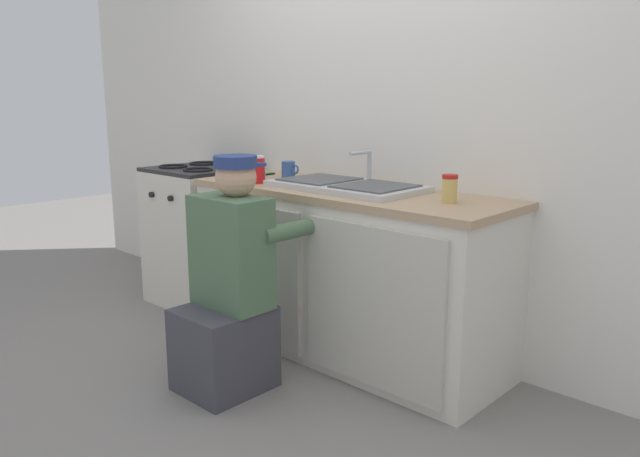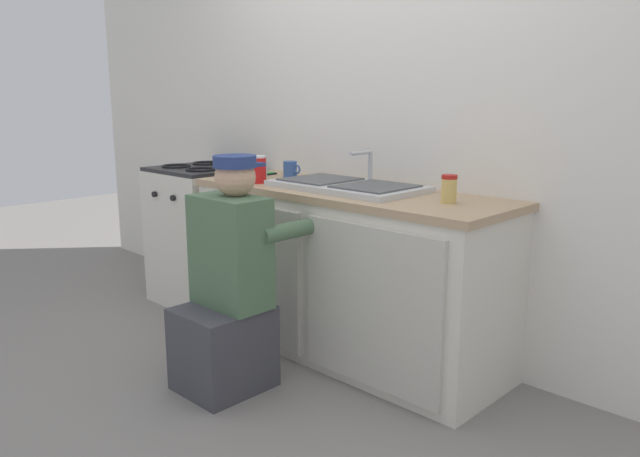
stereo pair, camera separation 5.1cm
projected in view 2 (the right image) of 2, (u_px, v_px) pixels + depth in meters
name	position (u px, v px, depth m)	size (l,w,h in m)	color
ground_plane	(307.00, 367.00, 3.21)	(12.00, 12.00, 0.00)	gray
back_wall	(390.00, 118.00, 3.41)	(6.00, 0.10, 2.50)	silver
counter_cabinet	(345.00, 276.00, 3.33)	(1.77, 0.62, 0.86)	silver
countertop	(347.00, 193.00, 3.24)	(1.81, 0.62, 0.04)	tan
sink_double_basin	(347.00, 185.00, 3.23)	(0.80, 0.44, 0.19)	silver
stove_range	(206.00, 234.00, 4.18)	(0.60, 0.62, 0.92)	silver
plumber_person	(228.00, 293.00, 2.93)	(0.42, 0.61, 1.10)	#3F3F47
cell_phone	(265.00, 174.00, 3.80)	(0.07, 0.14, 0.01)	black
soda_cup_red	(259.00, 170.00, 3.43)	(0.08, 0.08, 0.15)	red
water_glass	(262.00, 170.00, 3.65)	(0.06, 0.06, 0.10)	#ADC6CC
coffee_mug	(291.00, 169.00, 3.68)	(0.13, 0.08, 0.09)	#335699
condiment_jar	(449.00, 189.00, 2.81)	(0.07, 0.07, 0.13)	#DBB760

